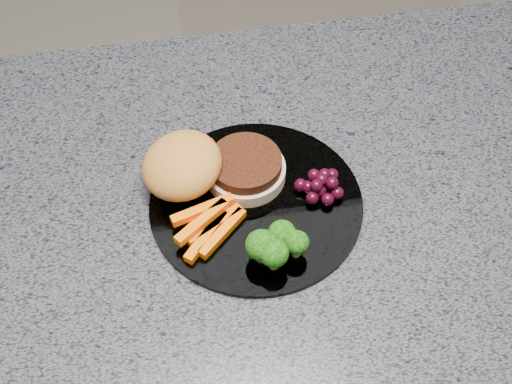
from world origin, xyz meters
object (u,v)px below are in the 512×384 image
grape_bunch (321,185)px  plate (256,203)px  island_cabinet (244,353)px  burger (205,169)px

grape_bunch → plate: bearing=-177.7°
plate → grape_bunch: 0.08m
plate → island_cabinet: bearing=125.0°
plate → grape_bunch: size_ratio=4.49×
island_cabinet → grape_bunch: bearing=-12.4°
burger → grape_bunch: size_ratio=3.38×
grape_bunch → burger: bearing=163.8°
island_cabinet → burger: size_ratio=6.12×
island_cabinet → plate: plate is taller
island_cabinet → grape_bunch: size_ratio=20.73×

